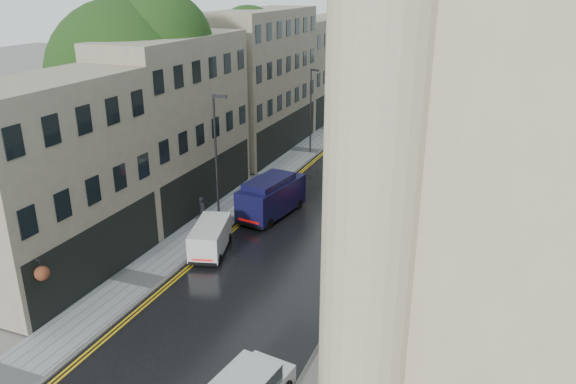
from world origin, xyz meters
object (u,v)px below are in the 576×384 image
Objects in this scene: white_lorry at (391,136)px; lamp_post_near at (216,160)px; navy_van at (242,202)px; pedestrian at (202,210)px; tree_far at (225,82)px; cream_bus at (340,176)px; tree_near at (127,102)px; white_van at (191,248)px; lamp_post_far at (311,112)px.

lamp_post_near reaches higher than white_lorry.
navy_van reaches higher than pedestrian.
navy_van is 3.01× the size of pedestrian.
tree_far reaches higher than cream_bus.
white_lorry is at bearing 48.86° from tree_near.
cream_bus is 7.97m from navy_van.
navy_van is 2.53m from pedestrian.
white_van is (7.90, -19.46, -5.34)m from tree_far.
lamp_post_near is (-5.71, -7.24, 2.57)m from cream_bus.
lamp_post_far is at bearing 64.62° from tree_near.
white_lorry is at bearing 90.18° from cream_bus.
tree_near is 13.02m from tree_far.
tree_near is 1.11× the size of tree_far.
white_lorry is 0.98× the size of lamp_post_near.
tree_far is at bearing 129.50° from navy_van.
cream_bus is 1.51× the size of lamp_post_far.
pedestrian is (5.95, -14.81, -5.23)m from tree_far.
tree_far is 16.48m from navy_van.
tree_near is 12.07m from white_van.
lamp_post_near is at bearing -106.09° from white_lorry.
navy_van is at bearing -102.46° from white_lorry.
navy_van is at bearing 72.37° from white_van.
cream_bus is at bearing 54.76° from white_van.
cream_bus is 2.07× the size of navy_van.
tree_near is at bearing -124.61° from white_lorry.
lamp_post_far is at bearing 102.72° from navy_van.
white_lorry is 19.67m from pedestrian.
white_van is (-4.47, -12.67, -0.63)m from cream_bus.
tree_far is 1.60× the size of white_lorry.
tree_near is 22.03m from white_lorry.
lamp_post_near reaches higher than navy_van.
tree_far is at bearing -44.12° from pedestrian.
white_lorry is 4.41× the size of pedestrian.
tree_near is 17.22m from lamp_post_far.
lamp_post_far is at bearing 76.68° from white_van.
pedestrian is (6.25, -1.81, -5.94)m from tree_near.
pedestrian is 0.22× the size of lamp_post_near.
tree_far is 15.68m from lamp_post_near.
lamp_post_far is at bearing -166.09° from white_lorry.
tree_far is 7.73m from lamp_post_far.
tree_near is 1.75× the size of lamp_post_near.
white_lorry is at bearing 59.50° from white_van.
tree_near is 1.92× the size of lamp_post_far.
white_lorry is at bearing 61.85° from lamp_post_near.
white_lorry is at bearing 12.94° from tree_far.
white_van is 6.43m from lamp_post_near.
cream_bus is at bearing -91.83° from white_lorry.
pedestrian is at bearing -140.15° from navy_van.
lamp_post_near reaches higher than pedestrian.
tree_far reaches higher than navy_van.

